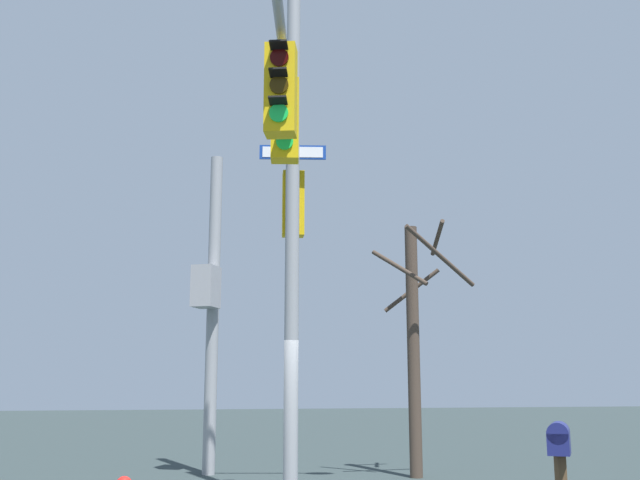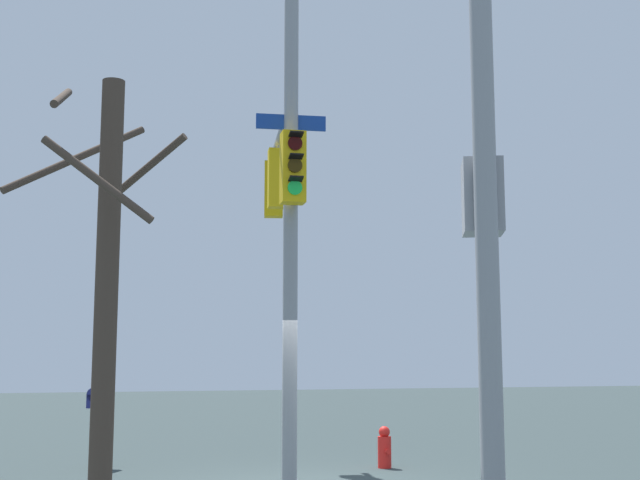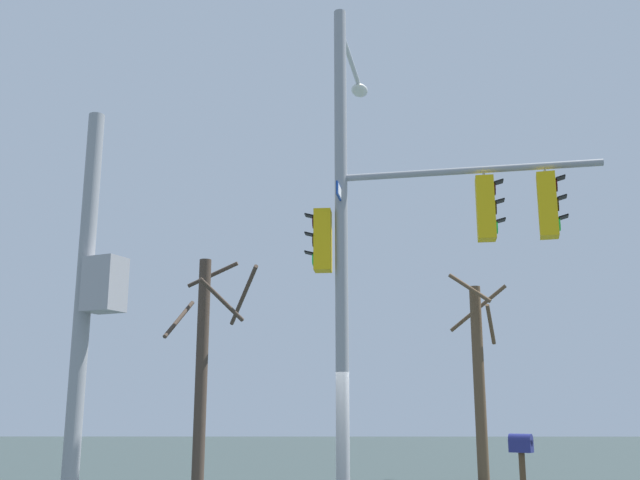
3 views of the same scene
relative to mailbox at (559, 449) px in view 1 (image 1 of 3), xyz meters
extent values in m
cylinder|color=gray|center=(3.60, 2.53, 3.51)|extent=(0.23, 0.23, 9.24)
cylinder|color=gray|center=(1.41, 2.95, 4.82)|extent=(4.40, 0.97, 0.12)
cube|color=gold|center=(1.15, 3.00, 4.12)|extent=(0.35, 0.40, 1.10)
cylinder|color=#2F0403|center=(0.99, 3.03, 4.46)|extent=(0.07, 0.22, 0.22)
cube|color=black|center=(0.91, 3.04, 4.58)|extent=(0.19, 0.23, 0.06)
cylinder|color=#352504|center=(0.99, 3.03, 4.12)|extent=(0.07, 0.22, 0.22)
cube|color=black|center=(0.91, 3.04, 4.24)|extent=(0.19, 0.23, 0.06)
cylinder|color=#19D147|center=(0.99, 3.03, 3.78)|extent=(0.07, 0.22, 0.22)
cube|color=black|center=(0.91, 3.04, 3.90)|extent=(0.19, 0.23, 0.06)
cylinder|color=gray|center=(1.15, 3.00, 4.74)|extent=(0.04, 0.04, 0.15)
cube|color=gold|center=(0.15, 3.20, 4.12)|extent=(0.38, 0.43, 1.10)
cylinder|color=#2F0403|center=(-0.01, 3.24, 4.46)|extent=(0.09, 0.22, 0.22)
cube|color=black|center=(-0.08, 3.26, 4.58)|extent=(0.21, 0.24, 0.06)
cylinder|color=#352504|center=(-0.01, 3.24, 4.12)|extent=(0.09, 0.22, 0.22)
cube|color=black|center=(-0.08, 3.26, 4.24)|extent=(0.21, 0.24, 0.06)
cylinder|color=#19D147|center=(-0.01, 3.24, 3.78)|extent=(0.09, 0.22, 0.22)
cube|color=black|center=(-0.08, 3.26, 3.90)|extent=(0.21, 0.24, 0.06)
cylinder|color=gray|center=(0.15, 3.20, 4.74)|extent=(0.04, 0.04, 0.15)
cube|color=gold|center=(3.93, 2.46, 3.68)|extent=(0.33, 0.39, 1.10)
cylinder|color=#2F0403|center=(4.09, 2.45, 4.02)|extent=(0.05, 0.22, 0.22)
cube|color=black|center=(4.17, 2.44, 4.14)|extent=(0.18, 0.22, 0.06)
cylinder|color=#352504|center=(4.09, 2.45, 3.68)|extent=(0.05, 0.22, 0.22)
cube|color=black|center=(4.17, 2.44, 3.80)|extent=(0.18, 0.22, 0.06)
cylinder|color=#19D147|center=(4.09, 2.45, 3.34)|extent=(0.05, 0.22, 0.22)
cube|color=black|center=(4.17, 2.44, 3.46)|extent=(0.18, 0.22, 0.06)
cube|color=navy|center=(3.60, 2.53, 4.48)|extent=(0.20, 1.09, 0.24)
cube|color=white|center=(3.58, 2.53, 4.48)|extent=(0.17, 0.99, 0.18)
cylinder|color=gray|center=(7.72, 3.58, 2.24)|extent=(0.26, 0.26, 6.70)
cube|color=#99999E|center=(7.35, 3.76, 2.68)|extent=(0.71, 0.65, 0.86)
cube|color=navy|center=(0.00, 0.00, 0.06)|extent=(0.50, 0.43, 0.24)
cylinder|color=navy|center=(0.00, 0.00, 0.18)|extent=(0.50, 0.43, 0.24)
cylinder|color=#44362C|center=(6.47, -0.42, 1.41)|extent=(0.25, 0.25, 5.04)
cylinder|color=#44362C|center=(6.39, -0.97, 3.70)|extent=(1.16, 0.26, 0.57)
cylinder|color=#44362C|center=(7.02, -0.59, 2.66)|extent=(0.45, 1.18, 0.94)
cylinder|color=#44362C|center=(5.67, -0.76, 3.19)|extent=(0.78, 1.68, 1.10)
cylinder|color=#44362C|center=(6.04, -0.02, 2.99)|extent=(0.89, 0.96, 0.82)
camera|label=1|loc=(-7.91, 4.28, 0.75)|focal=41.15mm
camera|label=2|loc=(16.03, -1.15, 0.80)|focal=47.85mm
camera|label=3|loc=(3.93, 14.93, 0.79)|focal=40.69mm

